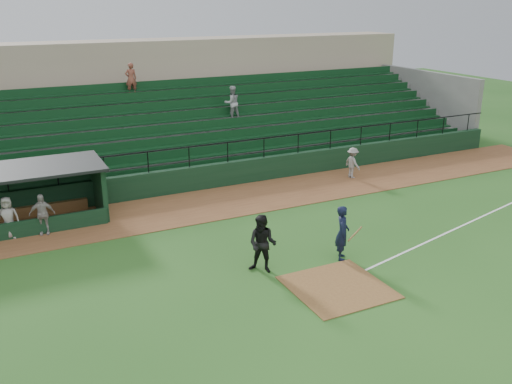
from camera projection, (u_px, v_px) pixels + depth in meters
name	position (u px, v px, depth m)	size (l,w,h in m)	color
ground	(321.00, 274.00, 18.79)	(90.00, 90.00, 0.00)	#26571C
warning_track	(227.00, 201.00, 25.57)	(40.00, 4.00, 0.03)	brown
home_plate_dirt	(338.00, 287.00, 17.94)	(3.00, 3.00, 0.03)	brown
foul_line	(469.00, 223.00, 23.13)	(18.00, 0.09, 0.01)	white
stadium_structure	(168.00, 119.00, 32.00)	(38.00, 13.08, 6.40)	black
batter_at_plate	(342.00, 233.00, 19.65)	(1.18, 0.87, 1.99)	black
umpire	(263.00, 244.00, 18.68)	(0.99, 0.77, 2.04)	black
runner	(353.00, 163.00, 28.69)	(1.03, 0.59, 1.59)	gray
dugout_player_a	(42.00, 214.00, 21.72)	(0.97, 0.40, 1.66)	#A9A29E
dugout_player_b	(8.00, 218.00, 21.39)	(0.81, 0.53, 1.66)	#9E9994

